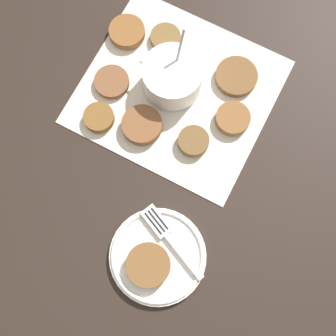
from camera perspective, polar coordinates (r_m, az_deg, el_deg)
ground_plane at (r=0.93m, az=1.14°, el=10.49°), size 4.00×4.00×0.00m
napkin at (r=0.92m, az=1.14°, el=9.31°), size 0.40×0.37×0.00m
sauce_bowl at (r=0.90m, az=0.47°, el=10.92°), size 0.12×0.11×0.13m
fritter_0 at (r=0.94m, az=8.32°, el=10.98°), size 0.08×0.08×0.01m
fritter_1 at (r=0.88m, az=3.11°, el=3.28°), size 0.06×0.06×0.02m
fritter_2 at (r=0.89m, az=-3.20°, el=5.25°), size 0.08×0.08×0.02m
fritter_3 at (r=0.93m, az=-6.88°, el=10.39°), size 0.07×0.07×0.01m
fritter_4 at (r=0.97m, az=-0.31°, el=15.61°), size 0.06×0.06×0.01m
fritter_5 at (r=0.97m, az=-5.02°, el=16.20°), size 0.07×0.07×0.02m
fritter_6 at (r=0.90m, az=-8.42°, el=6.10°), size 0.06×0.06×0.02m
fritter_7 at (r=0.90m, az=7.90°, el=6.00°), size 0.07×0.07×0.02m
serving_plate at (r=0.84m, az=-1.26°, el=-10.71°), size 0.17×0.17×0.02m
fritter_on_plate at (r=0.82m, az=-2.43°, el=-11.75°), size 0.08×0.08×0.02m
fork at (r=0.83m, az=-0.09°, el=-8.17°), size 0.15×0.10×0.00m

